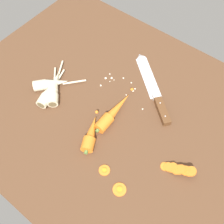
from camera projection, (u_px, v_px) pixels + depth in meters
ground_plane at (115, 113)px, 99.44cm from camera, size 120.00×90.00×4.00cm
chefs_knife at (152, 85)px, 102.96cm from camera, size 29.06×24.50×4.18cm
whole_carrot at (113, 113)px, 94.76cm from camera, size 4.39×22.22×4.20cm
whole_carrot_second at (91, 134)px, 90.34cm from camera, size 9.46×15.11×4.20cm
parsnip_front at (53, 91)px, 99.74cm from camera, size 13.58×14.89×4.00cm
parsnip_mid_left at (54, 86)px, 100.98cm from camera, size 11.95×18.26×4.00cm
parsnip_mid_right at (51, 84)px, 101.60cm from camera, size 14.78×16.54×4.00cm
parsnip_back at (49, 93)px, 99.44cm from camera, size 7.58×18.20×4.00cm
carrot_slice_stack at (178, 169)px, 84.69cm from camera, size 10.50×5.73×3.83cm
carrot_slice_stray_near at (119, 189)px, 82.50cm from camera, size 4.22×4.22×0.70cm
carrot_slice_stray_mid at (104, 170)px, 85.69cm from camera, size 3.59×3.59×0.70cm
mince_crumbs at (117, 83)px, 103.83cm from camera, size 20.13×8.91×0.89cm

